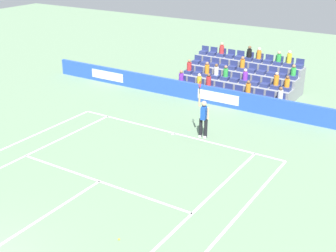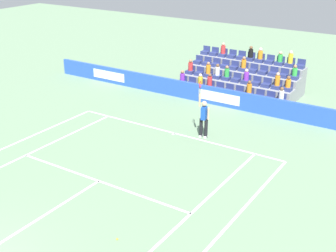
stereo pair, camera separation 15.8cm
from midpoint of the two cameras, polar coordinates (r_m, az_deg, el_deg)
line_baseline at (r=21.91m, az=1.04°, el=-0.90°), size 10.97×0.10×0.01m
line_service at (r=17.96m, az=-8.35°, el=-6.77°), size 8.23×0.10×0.01m
line_centre_service at (r=16.09m, az=-15.94°, el=-11.30°), size 0.10×6.40×0.01m
line_singles_sideline_left at (r=20.41m, az=-18.00°, el=-3.94°), size 0.10×11.89×0.01m
line_singles_sideline_right at (r=15.56m, az=2.31°, el=-11.60°), size 0.10×11.89×0.01m
line_doubles_sideline_right at (r=15.04m, az=6.91°, el=-13.13°), size 0.10×11.89×0.01m
line_centre_mark at (r=21.83m, az=0.90°, el=-0.99°), size 0.10×0.20×0.01m
sponsor_barrier at (r=25.54m, az=6.61°, el=3.62°), size 23.55×0.22×0.99m
tennis_player at (r=21.21m, az=4.67°, el=1.10°), size 0.53×0.40×2.85m
stadium_stand at (r=28.01m, az=9.36°, el=5.62°), size 6.82×3.80×2.62m
loose_tennis_ball at (r=14.73m, az=-6.03°, el=-13.80°), size 0.07×0.07×0.07m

